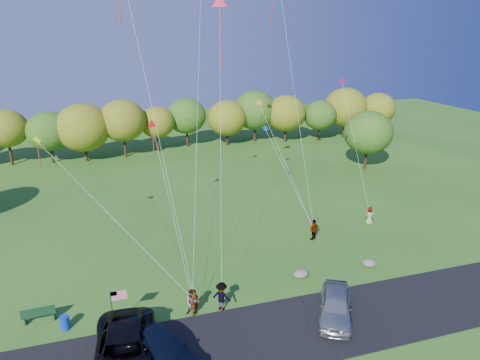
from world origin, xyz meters
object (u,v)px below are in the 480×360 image
at_px(minivan_silver, 336,305).
at_px(trash_barrel, 65,323).
at_px(flyer_e, 370,216).
at_px(park_bench, 39,314).
at_px(flyer_b, 192,302).
at_px(flyer_a, 195,302).
at_px(minivan_navy, 163,351).
at_px(minivan_dark, 124,353).
at_px(flyer_d, 314,230).
at_px(flyer_c, 222,296).

bearing_deg(minivan_silver, trash_barrel, -163.70).
relative_size(minivan_silver, flyer_e, 2.80).
bearing_deg(trash_barrel, park_bench, 144.14).
bearing_deg(flyer_b, flyer_a, -9.74).
height_order(minivan_navy, flyer_b, flyer_b).
height_order(minivan_dark, minivan_navy, minivan_dark).
height_order(flyer_b, flyer_e, flyer_b).
bearing_deg(minivan_navy, trash_barrel, 113.80).
xyz_separation_m(flyer_a, park_bench, (-9.18, 2.02, -0.32)).
xyz_separation_m(minivan_navy, flyer_d, (14.00, 10.65, 0.06)).
height_order(flyer_c, trash_barrel, flyer_c).
bearing_deg(trash_barrel, minivan_navy, -41.07).
xyz_separation_m(flyer_c, park_bench, (-10.89, 2.02, -0.39)).
bearing_deg(flyer_c, flyer_d, -106.46).
bearing_deg(flyer_b, trash_barrel, -167.67).
distance_m(minivan_silver, flyer_a, 8.65).
xyz_separation_m(minivan_dark, park_bench, (-4.80, 5.43, -0.44)).
relative_size(minivan_navy, flyer_a, 3.07).
distance_m(flyer_d, trash_barrel, 20.17).
relative_size(minivan_silver, park_bench, 2.47).
relative_size(minivan_silver, trash_barrel, 5.60).
height_order(flyer_e, park_bench, flyer_e).
xyz_separation_m(minivan_dark, minivan_silver, (12.55, 0.56, -0.13)).
relative_size(flyer_d, flyer_e, 1.07).
bearing_deg(flyer_b, flyer_c, 16.43).
xyz_separation_m(flyer_a, trash_barrel, (-7.65, 0.92, -0.46)).
distance_m(flyer_c, park_bench, 11.08).
bearing_deg(flyer_a, minivan_dark, 167.33).
bearing_deg(minivan_navy, flyer_b, 33.17).
xyz_separation_m(minivan_navy, flyer_e, (20.16, 11.82, 0.01)).
bearing_deg(trash_barrel, minivan_silver, -13.37).
height_order(minivan_navy, park_bench, minivan_navy).
distance_m(flyer_b, flyer_c, 1.85).
relative_size(flyer_c, flyer_e, 1.12).
relative_size(minivan_dark, park_bench, 3.52).
distance_m(minivan_dark, flyer_a, 5.55).
height_order(minivan_dark, flyer_d, minivan_dark).
bearing_deg(trash_barrel, flyer_c, -5.60).
bearing_deg(flyer_d, park_bench, -11.99).
bearing_deg(flyer_e, minivan_dark, 69.11).
bearing_deg(minivan_navy, minivan_dark, 148.15).
bearing_deg(flyer_d, flyer_a, 5.71).
height_order(flyer_b, park_bench, flyer_b).
xyz_separation_m(minivan_navy, park_bench, (-6.75, 5.66, -0.28)).
xyz_separation_m(minivan_dark, flyer_d, (15.95, 10.42, -0.10)).
distance_m(flyer_e, park_bench, 27.61).
height_order(flyer_c, park_bench, flyer_c).
distance_m(flyer_a, flyer_d, 13.54).
bearing_deg(minivan_dark, flyer_a, 43.17).
bearing_deg(minivan_dark, flyer_d, 38.49).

